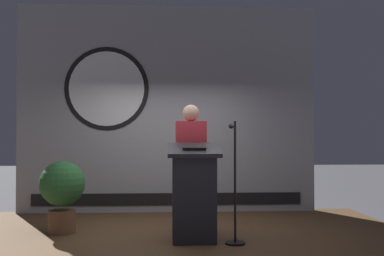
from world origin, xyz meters
TOP-DOWN VIEW (x-y plane):
  - stage_platform at (0.00, 0.00)m, footprint 6.40×4.00m
  - banner_display at (-0.03, 1.85)m, footprint 5.03×0.12m
  - podium at (0.30, -0.41)m, footprint 0.64×0.50m
  - speaker_person at (0.29, 0.07)m, footprint 0.40×0.26m
  - microphone_stand at (0.78, -0.52)m, footprint 0.24×0.46m
  - potted_plant at (-1.40, 0.20)m, footprint 0.59×0.59m

SIDE VIEW (x-z plane):
  - stage_platform at x=0.00m, z-range 0.00..0.30m
  - microphone_stand at x=0.78m, z-range 0.08..1.53m
  - potted_plant at x=-1.40m, z-range 0.40..1.35m
  - podium at x=0.30m, z-range 0.28..1.47m
  - speaker_person at x=0.29m, z-range 0.32..2.01m
  - banner_display at x=-0.03m, z-range 0.30..3.79m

